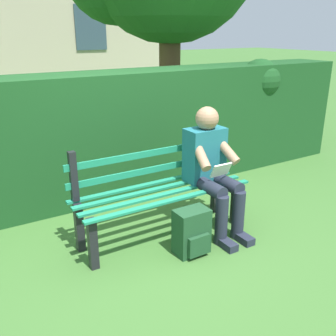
% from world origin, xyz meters
% --- Properties ---
extents(ground, '(60.00, 60.00, 0.00)m').
position_xyz_m(ground, '(0.00, 0.00, 0.00)').
color(ground, '#3D6B2D').
extents(park_bench, '(1.67, 0.49, 0.91)m').
position_xyz_m(park_bench, '(0.00, -0.06, 0.44)').
color(park_bench, black).
rests_on(park_bench, ground).
extents(person_seated, '(0.44, 0.73, 1.20)m').
position_xyz_m(person_seated, '(-0.49, 0.10, 0.64)').
color(person_seated, '#1E6672').
rests_on(person_seated, ground).
extents(hedge_backdrop, '(6.19, 0.69, 1.50)m').
position_xyz_m(hedge_backdrop, '(-0.41, -1.24, 0.74)').
color(hedge_backdrop, '#19471E').
rests_on(hedge_backdrop, ground).
extents(backpack, '(0.30, 0.26, 0.41)m').
position_xyz_m(backpack, '(-0.07, 0.39, 0.20)').
color(backpack, '#1E4728').
rests_on(backpack, ground).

